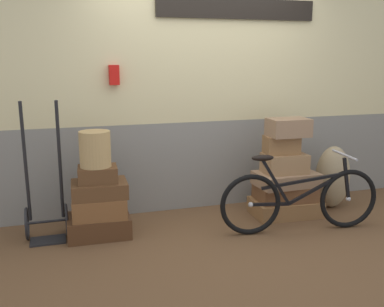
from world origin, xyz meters
name	(u,v)px	position (x,y,z in m)	size (l,w,h in m)	color
ground	(227,232)	(0.00, 0.00, -0.03)	(8.82, 5.20, 0.06)	brown
station_building	(202,73)	(0.01, 0.85, 1.53)	(6.82, 0.74, 3.06)	gray
suitcase_0	(99,226)	(-1.25, 0.24, 0.10)	(0.59, 0.43, 0.20)	#4C2D19
suitcase_1	(99,206)	(-1.23, 0.23, 0.30)	(0.51, 0.38, 0.20)	brown
suitcase_2	(99,189)	(-1.23, 0.24, 0.47)	(0.52, 0.38, 0.15)	brown
suitcase_3	(98,174)	(-1.24, 0.23, 0.62)	(0.36, 0.28, 0.15)	brown
suitcase_4	(285,207)	(0.77, 0.22, 0.09)	(0.73, 0.46, 0.17)	olive
suitcase_5	(285,192)	(0.77, 0.23, 0.25)	(0.63, 0.41, 0.17)	brown
suitcase_6	(286,179)	(0.77, 0.22, 0.41)	(0.66, 0.42, 0.14)	#937051
suitcase_7	(285,163)	(0.75, 0.23, 0.58)	(0.45, 0.31, 0.21)	#9E754C
suitcase_8	(281,145)	(0.72, 0.26, 0.78)	(0.36, 0.23, 0.19)	olive
suitcase_9	(288,127)	(0.77, 0.22, 0.97)	(0.42, 0.29, 0.19)	#937051
wicker_basket	(95,149)	(-1.25, 0.23, 0.86)	(0.29, 0.29, 0.34)	tan
luggage_trolley	(46,208)	(-1.72, 0.33, 0.30)	(0.39, 0.38, 1.32)	black
burlap_sack	(333,177)	(1.41, 0.30, 0.36)	(0.40, 0.34, 0.72)	#9E8966
bicycle	(300,199)	(0.67, -0.24, 0.33)	(1.63, 0.46, 0.79)	black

